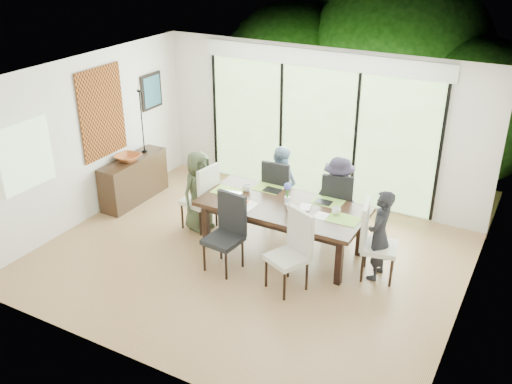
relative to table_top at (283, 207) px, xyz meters
The scene contains 62 objects.
floor 0.94m from the table_top, 123.84° to the right, with size 6.00×5.00×0.01m, color brown.
ceiling 2.05m from the table_top, 123.84° to the right, with size 6.00×5.00×0.01m, color white.
wall_back 2.14m from the table_top, 98.98° to the left, with size 6.00×0.02×2.70m, color silver.
wall_front 3.07m from the table_top, 96.13° to the right, with size 6.00×0.02×2.70m, color white.
wall_left 3.42m from the table_top, behind, with size 0.02×5.00×2.70m, color beige.
wall_right 2.80m from the table_top, 10.10° to the right, with size 0.02×5.00×2.70m, color beige.
glass_doors 2.07m from the table_top, 99.16° to the left, with size 4.20×0.02×2.30m, color #598C3F.
blinds_header 2.67m from the table_top, 99.21° to the left, with size 4.40×0.06×0.28m, color white.
mullion_a 3.16m from the table_top, 140.71° to the left, with size 0.05×0.04×2.30m, color black.
mullion_b 2.28m from the table_top, 117.27° to the left, with size 0.05×0.04×2.30m, color black.
mullion_c 2.07m from the table_top, 79.17° to the left, with size 0.05×0.04×2.30m, color black.
mullion_d 2.70m from the table_top, 48.08° to the left, with size 0.05×0.04×2.30m, color black.
side_window 3.77m from the table_top, 152.97° to the right, with size 0.02×0.90×1.00m, color #8CAD7F.
deck 3.04m from the table_top, 96.27° to the left, with size 6.00×1.80×0.10m, color brown.
rail_top 3.74m from the table_top, 94.93° to the left, with size 6.00×0.08×0.06m, color brown.
foliage_left 5.22m from the table_top, 114.19° to the left, with size 3.20×3.20×3.20m, color #14380F.
foliage_mid 5.43m from the table_top, 89.15° to the left, with size 4.00×4.00×4.00m, color #14380F.
foliage_right 4.92m from the table_top, 67.43° to the left, with size 2.80×2.80×2.80m, color #14380F.
foliage_far 6.15m from the table_top, 98.70° to the left, with size 3.60×3.60×3.60m, color #14380F.
table_top is the anchor object (origin of this frame).
table_apron 0.09m from the table_top, 90.00° to the left, with size 2.26×0.92×0.10m, color black.
table_leg_fl 1.22m from the table_top, 158.29° to the right, with size 0.09×0.09×0.71m, color black.
table_leg_fr 1.22m from the table_top, 21.71° to the right, with size 0.09×0.09×0.71m, color black.
table_leg_bl 1.22m from the table_top, 158.29° to the left, with size 0.09×0.09×0.71m, color black.
table_leg_br 1.22m from the table_top, 21.71° to the left, with size 0.09×0.09×0.71m, color black.
chair_left_end 1.51m from the table_top, behind, with size 0.47×0.47×1.13m, color beige, non-canonical shape.
chair_right_end 1.51m from the table_top, ahead, with size 0.47×0.47×1.13m, color silver, non-canonical shape.
chair_far_left 0.98m from the table_top, 117.90° to the left, with size 0.47×0.47×1.13m, color black, non-canonical shape.
chair_far_right 1.03m from the table_top, 57.09° to the left, with size 0.47×0.47×1.13m, color black, non-canonical shape.
chair_near_left 1.02m from the table_top, 119.89° to the right, with size 0.47×0.47×1.13m, color black, non-canonical shape.
chair_near_right 1.02m from the table_top, 60.11° to the right, with size 0.47×0.47×1.13m, color beige, non-canonical shape.
person_left_end 1.48m from the table_top, behind, with size 0.62×0.39×1.33m, color #3B442D.
person_right_end 1.48m from the table_top, ahead, with size 0.62×0.39×1.33m, color black.
person_far_left 0.95m from the table_top, 118.47° to the left, with size 0.62×0.39×1.33m, color #7B98B2.
person_far_right 1.00m from the table_top, 56.47° to the left, with size 0.62×0.39×1.33m, color #221D2B.
placemat_left 0.95m from the table_top, behind, with size 0.45×0.33×0.01m, color #81A43A.
placemat_right 0.95m from the table_top, ahead, with size 0.45×0.33×0.01m, color #73A23A.
placemat_far_l 0.60m from the table_top, 138.37° to the left, with size 0.45×0.33×0.01m, color #8AB03F.
placemat_far_r 0.68m from the table_top, 36.03° to the left, with size 0.45×0.33×0.01m, color #76AA3D.
placemat_paper 0.63m from the table_top, 151.39° to the right, with size 0.45×0.33×0.01m, color white.
tablet_far_l 0.50m from the table_top, 135.00° to the left, with size 0.27×0.18×0.01m, color black.
tablet_far_r 0.61m from the table_top, 34.99° to the left, with size 0.25×0.17×0.01m, color black.
papers 0.70m from the table_top, ahead, with size 0.31×0.23×0.00m, color white.
platter_base 0.63m from the table_top, 151.39° to the right, with size 0.27×0.27×0.02m, color white.
platter_snacks 0.63m from the table_top, 151.39° to the right, with size 0.21×0.21×0.01m, color #E7561B.
vase 0.12m from the table_top, 45.00° to the left, with size 0.08×0.08×0.12m, color silver.
hyacinth_stems 0.23m from the table_top, 45.00° to the left, with size 0.04×0.04×0.16m, color #337226.
hyacinth_blooms 0.33m from the table_top, 45.00° to the left, with size 0.11×0.11×0.11m, color #515DCB.
laptop 0.86m from the table_top, behind, with size 0.34×0.22×0.03m, color silver.
cup_a 0.72m from the table_top, 167.91° to the left, with size 0.13×0.13×0.10m, color white.
cup_b 0.20m from the table_top, 33.69° to the right, with size 0.10×0.10×0.09m, color white.
cup_c 0.81m from the table_top, ahead, with size 0.13×0.13×0.10m, color white.
book 0.26m from the table_top, 11.31° to the left, with size 0.17×0.23×0.02m, color white.
sideboard 3.11m from the table_top, behind, with size 0.40×1.42×0.80m, color black.
bowl 3.09m from the table_top, behind, with size 0.42×0.42×0.10m, color #9A4B21.
candlestick_base 3.15m from the table_top, 168.25° to the left, with size 0.09×0.09×0.04m, color black.
candlestick_shaft 3.21m from the table_top, 168.25° to the left, with size 0.02×0.02×1.11m, color black.
candlestick_pan 3.36m from the table_top, 168.25° to the left, with size 0.09×0.09×0.03m, color black.
candle 3.38m from the table_top, 168.25° to the left, with size 0.03×0.03×0.09m, color silver.
tapestry 3.43m from the table_top, behind, with size 0.02×1.00×1.50m, color #984416.
art_frame 3.65m from the table_top, 159.64° to the left, with size 0.03×0.55×0.65m, color black.
art_canvas 3.63m from the table_top, 159.53° to the left, with size 0.01×0.45×0.55m, color #1B4959.
Camera 1 is at (3.58, -6.28, 4.54)m, focal length 40.00 mm.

